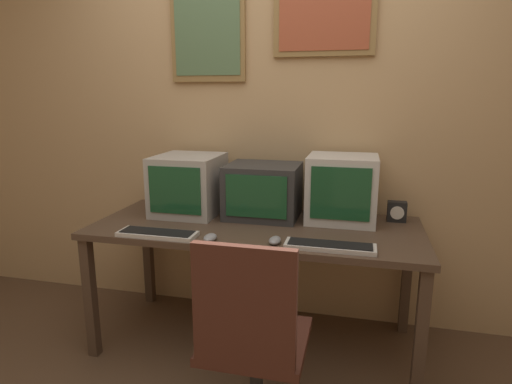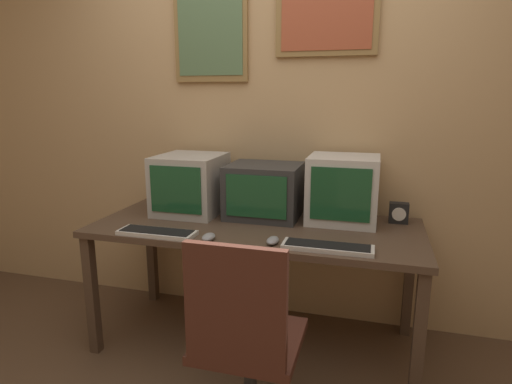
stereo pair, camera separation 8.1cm
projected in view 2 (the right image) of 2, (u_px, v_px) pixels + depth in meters
The scene contains 11 objects.
wall_back at pixel (275, 122), 2.76m from camera, with size 8.00×0.08×2.60m.
desk at pixel (256, 237), 2.47m from camera, with size 1.86×0.79×0.75m.
monitor_left at pixel (191, 184), 2.69m from camera, with size 0.39×0.43×0.36m.
monitor_center at pixel (264, 191), 2.59m from camera, with size 0.43×0.38×0.32m.
monitor_right at pixel (343, 189), 2.48m from camera, with size 0.40×0.36×0.39m.
keyboard_main at pixel (157, 233), 2.28m from camera, with size 0.42×0.14×0.03m.
keyboard_side at pixel (328, 247), 2.06m from camera, with size 0.44×0.13×0.03m.
mouse_near_keyboard at pixel (209, 237), 2.19m from camera, with size 0.06×0.10×0.03m.
mouse_far_corner at pixel (273, 241), 2.14m from camera, with size 0.06×0.10×0.03m.
desk_clock at pixel (399, 213), 2.48m from camera, with size 0.11×0.06×0.12m.
office_chair at pixel (246, 359), 1.74m from camera, with size 0.44×0.44×0.97m.
Camera 2 is at (0.64, -1.30, 1.49)m, focal length 30.00 mm.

